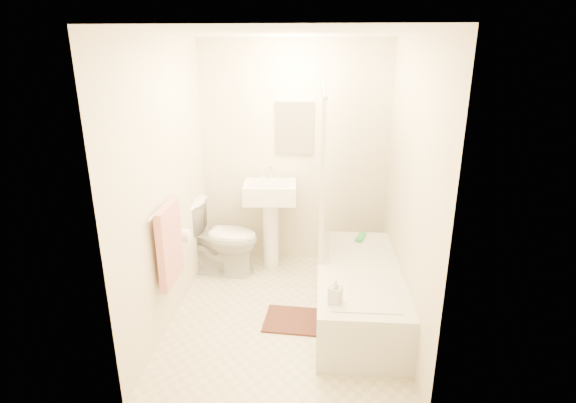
# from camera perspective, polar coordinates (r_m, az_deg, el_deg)

# --- Properties ---
(floor) EXTENTS (2.40, 2.40, 0.00)m
(floor) POSITION_cam_1_polar(r_m,az_deg,el_deg) (4.20, -0.25, -14.16)
(floor) COLOR beige
(floor) RESTS_ON ground
(ceiling) EXTENTS (2.40, 2.40, 0.00)m
(ceiling) POSITION_cam_1_polar(r_m,az_deg,el_deg) (3.53, -0.31, 20.67)
(ceiling) COLOR white
(ceiling) RESTS_ON ground
(wall_back) EXTENTS (2.00, 0.02, 2.40)m
(wall_back) POSITION_cam_1_polar(r_m,az_deg,el_deg) (4.85, 0.81, 5.84)
(wall_back) COLOR beige
(wall_back) RESTS_ON ground
(wall_left) EXTENTS (0.02, 2.40, 2.40)m
(wall_left) POSITION_cam_1_polar(r_m,az_deg,el_deg) (3.89, -15.13, 1.95)
(wall_left) COLOR beige
(wall_left) RESTS_ON ground
(wall_right) EXTENTS (0.02, 2.40, 2.40)m
(wall_right) POSITION_cam_1_polar(r_m,az_deg,el_deg) (3.75, 15.14, 1.32)
(wall_right) COLOR beige
(wall_right) RESTS_ON ground
(mirror) EXTENTS (0.40, 0.03, 0.55)m
(mirror) POSITION_cam_1_polar(r_m,az_deg,el_deg) (4.77, 0.81, 9.31)
(mirror) COLOR white
(mirror) RESTS_ON wall_back
(curtain_rod) EXTENTS (0.03, 1.70, 0.03)m
(curtain_rod) POSITION_cam_1_polar(r_m,az_deg,el_deg) (3.63, 4.71, 14.24)
(curtain_rod) COLOR silver
(curtain_rod) RESTS_ON wall_back
(shower_curtain) EXTENTS (0.04, 0.80, 1.55)m
(shower_curtain) POSITION_cam_1_polar(r_m,az_deg,el_deg) (4.15, 4.39, 3.89)
(shower_curtain) COLOR silver
(shower_curtain) RESTS_ON curtain_rod
(towel_bar) EXTENTS (0.02, 0.60, 0.02)m
(towel_bar) POSITION_cam_1_polar(r_m,az_deg,el_deg) (3.68, -15.64, -0.67)
(towel_bar) COLOR silver
(towel_bar) RESTS_ON wall_left
(towel) EXTENTS (0.06, 0.45, 0.66)m
(towel) POSITION_cam_1_polar(r_m,az_deg,el_deg) (3.79, -14.79, -5.25)
(towel) COLOR #CC7266
(towel) RESTS_ON towel_bar
(toilet_paper) EXTENTS (0.11, 0.12, 0.12)m
(toilet_paper) POSITION_cam_1_polar(r_m,az_deg,el_deg) (4.14, -13.11, -4.21)
(toilet_paper) COLOR white
(toilet_paper) RESTS_ON wall_left
(toilet) EXTENTS (0.85, 0.55, 0.79)m
(toilet) POSITION_cam_1_polar(r_m,az_deg,el_deg) (4.81, -8.50, -4.56)
(toilet) COLOR white
(toilet) RESTS_ON floor
(sink) EXTENTS (0.56, 0.46, 1.05)m
(sink) POSITION_cam_1_polar(r_m,az_deg,el_deg) (4.83, -2.22, -2.60)
(sink) COLOR white
(sink) RESTS_ON floor
(bathtub) EXTENTS (0.72, 1.65, 0.46)m
(bathtub) POSITION_cam_1_polar(r_m,az_deg,el_deg) (4.14, 8.84, -11.21)
(bathtub) COLOR silver
(bathtub) RESTS_ON floor
(bath_mat) EXTENTS (0.59, 0.46, 0.02)m
(bath_mat) POSITION_cam_1_polar(r_m,az_deg,el_deg) (4.11, 1.08, -14.85)
(bath_mat) COLOR #543424
(bath_mat) RESTS_ON floor
(soap_bottle) EXTENTS (0.12, 0.12, 0.20)m
(soap_bottle) POSITION_cam_1_polar(r_m,az_deg,el_deg) (3.44, 6.04, -11.31)
(soap_bottle) COLOR white
(soap_bottle) RESTS_ON bathtub
(scrub_brush) EXTENTS (0.13, 0.23, 0.04)m
(scrub_brush) POSITION_cam_1_polar(r_m,az_deg,el_deg) (4.59, 9.21, -4.55)
(scrub_brush) COLOR green
(scrub_brush) RESTS_ON bathtub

